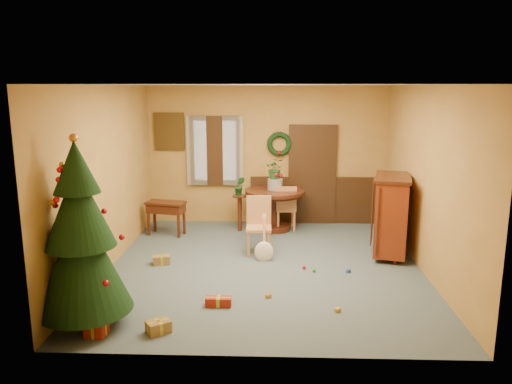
{
  "coord_description": "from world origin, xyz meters",
  "views": [
    {
      "loc": [
        0.13,
        -7.68,
        2.88
      ],
      "look_at": [
        -0.15,
        0.4,
        1.16
      ],
      "focal_mm": 35.0,
      "sensor_mm": 36.0,
      "label": 1
    }
  ],
  "objects_px": {
    "chair_near": "(259,223)",
    "sideboard": "(391,213)",
    "dining_table": "(275,202)",
    "writing_desk": "(166,210)",
    "christmas_tree": "(81,238)"
  },
  "relations": [
    {
      "from": "chair_near",
      "to": "writing_desk",
      "type": "bearing_deg",
      "value": 151.45
    },
    {
      "from": "dining_table",
      "to": "chair_near",
      "type": "bearing_deg",
      "value": -101.26
    },
    {
      "from": "dining_table",
      "to": "sideboard",
      "type": "distance_m",
      "value": 2.5
    },
    {
      "from": "dining_table",
      "to": "christmas_tree",
      "type": "distance_m",
      "value": 4.85
    },
    {
      "from": "writing_desk",
      "to": "christmas_tree",
      "type": "bearing_deg",
      "value": -92.7
    },
    {
      "from": "chair_near",
      "to": "sideboard",
      "type": "height_order",
      "value": "sideboard"
    },
    {
      "from": "dining_table",
      "to": "writing_desk",
      "type": "distance_m",
      "value": 2.18
    },
    {
      "from": "christmas_tree",
      "to": "sideboard",
      "type": "height_order",
      "value": "christmas_tree"
    },
    {
      "from": "chair_near",
      "to": "christmas_tree",
      "type": "height_order",
      "value": "christmas_tree"
    },
    {
      "from": "sideboard",
      "to": "dining_table",
      "type": "bearing_deg",
      "value": 142.69
    },
    {
      "from": "chair_near",
      "to": "christmas_tree",
      "type": "bearing_deg",
      "value": -125.89
    },
    {
      "from": "chair_near",
      "to": "writing_desk",
      "type": "xyz_separation_m",
      "value": [
        -1.85,
        1.01,
        -0.03
      ]
    },
    {
      "from": "dining_table",
      "to": "writing_desk",
      "type": "relative_size",
      "value": 1.49
    },
    {
      "from": "dining_table",
      "to": "christmas_tree",
      "type": "relative_size",
      "value": 0.52
    },
    {
      "from": "christmas_tree",
      "to": "sideboard",
      "type": "bearing_deg",
      "value": 32.33
    }
  ]
}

